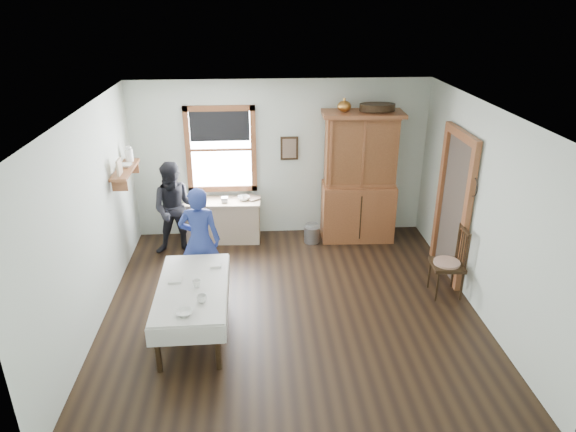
{
  "coord_description": "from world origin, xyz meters",
  "views": [
    {
      "loc": [
        -0.44,
        -5.92,
        3.96
      ],
      "look_at": [
        -0.02,
        0.3,
        1.25
      ],
      "focal_mm": 32.0,
      "sensor_mm": 36.0,
      "label": 1
    }
  ],
  "objects_px": {
    "dining_table": "(194,309)",
    "pail": "(312,234)",
    "work_counter": "(223,220)",
    "spindle_chair": "(448,262)",
    "wicker_basket": "(340,235)",
    "figure_dark": "(176,212)",
    "woman_blue": "(200,244)",
    "china_hutch": "(359,178)"
  },
  "relations": [
    {
      "from": "work_counter",
      "to": "spindle_chair",
      "type": "xyz_separation_m",
      "value": [
        3.22,
        -1.97,
        0.15
      ]
    },
    {
      "from": "dining_table",
      "to": "pail",
      "type": "distance_m",
      "value": 3.03
    },
    {
      "from": "work_counter",
      "to": "figure_dark",
      "type": "relative_size",
      "value": 0.89
    },
    {
      "from": "woman_blue",
      "to": "spindle_chair",
      "type": "bearing_deg",
      "value": 177.79
    },
    {
      "from": "spindle_chair",
      "to": "figure_dark",
      "type": "height_order",
      "value": "figure_dark"
    },
    {
      "from": "figure_dark",
      "to": "dining_table",
      "type": "bearing_deg",
      "value": -78.09
    },
    {
      "from": "spindle_chair",
      "to": "wicker_basket",
      "type": "relative_size",
      "value": 2.8
    },
    {
      "from": "china_hutch",
      "to": "spindle_chair",
      "type": "distance_m",
      "value": 2.19
    },
    {
      "from": "woman_blue",
      "to": "china_hutch",
      "type": "bearing_deg",
      "value": -144.97
    },
    {
      "from": "work_counter",
      "to": "wicker_basket",
      "type": "relative_size",
      "value": 3.5
    },
    {
      "from": "china_hutch",
      "to": "dining_table",
      "type": "distance_m",
      "value": 3.71
    },
    {
      "from": "spindle_chair",
      "to": "pail",
      "type": "height_order",
      "value": "spindle_chair"
    },
    {
      "from": "spindle_chair",
      "to": "wicker_basket",
      "type": "xyz_separation_m",
      "value": [
        -1.22,
        1.79,
        -0.4
      ]
    },
    {
      "from": "china_hutch",
      "to": "dining_table",
      "type": "bearing_deg",
      "value": -132.39
    },
    {
      "from": "spindle_chair",
      "to": "figure_dark",
      "type": "relative_size",
      "value": 0.71
    },
    {
      "from": "pail",
      "to": "wicker_basket",
      "type": "distance_m",
      "value": 0.49
    },
    {
      "from": "china_hutch",
      "to": "spindle_chair",
      "type": "relative_size",
      "value": 2.17
    },
    {
      "from": "china_hutch",
      "to": "wicker_basket",
      "type": "bearing_deg",
      "value": -157.96
    },
    {
      "from": "pail",
      "to": "wicker_basket",
      "type": "bearing_deg",
      "value": 0.76
    },
    {
      "from": "china_hutch",
      "to": "figure_dark",
      "type": "distance_m",
      "value": 3.09
    },
    {
      "from": "work_counter",
      "to": "china_hutch",
      "type": "xyz_separation_m",
      "value": [
        2.31,
        -0.06,
        0.75
      ]
    },
    {
      "from": "wicker_basket",
      "to": "work_counter",
      "type": "bearing_deg",
      "value": 175.02
    },
    {
      "from": "pail",
      "to": "wicker_basket",
      "type": "relative_size",
      "value": 0.78
    },
    {
      "from": "work_counter",
      "to": "dining_table",
      "type": "xyz_separation_m",
      "value": [
        -0.24,
        -2.64,
        -0.03
      ]
    },
    {
      "from": "woman_blue",
      "to": "figure_dark",
      "type": "relative_size",
      "value": 1.02
    },
    {
      "from": "dining_table",
      "to": "woman_blue",
      "type": "bearing_deg",
      "value": 89.19
    },
    {
      "from": "china_hutch",
      "to": "pail",
      "type": "bearing_deg",
      "value": -169.19
    },
    {
      "from": "work_counter",
      "to": "figure_dark",
      "type": "distance_m",
      "value": 0.91
    },
    {
      "from": "dining_table",
      "to": "pail",
      "type": "relative_size",
      "value": 5.87
    },
    {
      "from": "china_hutch",
      "to": "woman_blue",
      "type": "relative_size",
      "value": 1.52
    },
    {
      "from": "woman_blue",
      "to": "figure_dark",
      "type": "xyz_separation_m",
      "value": [
        -0.5,
        1.21,
        -0.01
      ]
    },
    {
      "from": "work_counter",
      "to": "figure_dark",
      "type": "height_order",
      "value": "figure_dark"
    },
    {
      "from": "dining_table",
      "to": "woman_blue",
      "type": "relative_size",
      "value": 1.14
    },
    {
      "from": "spindle_chair",
      "to": "wicker_basket",
      "type": "distance_m",
      "value": 2.21
    },
    {
      "from": "work_counter",
      "to": "woman_blue",
      "type": "relative_size",
      "value": 0.88
    },
    {
      "from": "spindle_chair",
      "to": "wicker_basket",
      "type": "height_order",
      "value": "spindle_chair"
    },
    {
      "from": "china_hutch",
      "to": "spindle_chair",
      "type": "xyz_separation_m",
      "value": [
        0.91,
        -1.91,
        -0.6
      ]
    },
    {
      "from": "pail",
      "to": "woman_blue",
      "type": "distance_m",
      "value": 2.34
    },
    {
      "from": "china_hutch",
      "to": "dining_table",
      "type": "relative_size",
      "value": 1.33
    },
    {
      "from": "wicker_basket",
      "to": "woman_blue",
      "type": "relative_size",
      "value": 0.25
    },
    {
      "from": "china_hutch",
      "to": "dining_table",
      "type": "xyz_separation_m",
      "value": [
        -2.56,
        -2.57,
        -0.78
      ]
    },
    {
      "from": "work_counter",
      "to": "china_hutch",
      "type": "distance_m",
      "value": 2.43
    }
  ]
}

